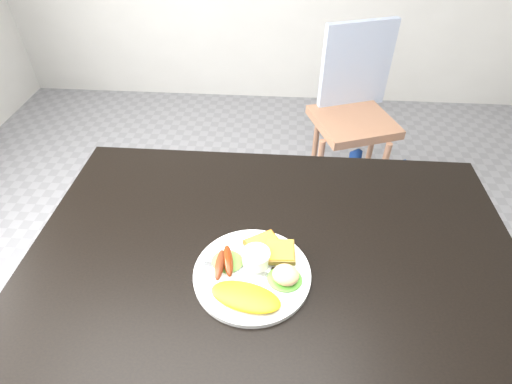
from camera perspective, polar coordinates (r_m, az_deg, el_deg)
The scene contains 14 objects.
dining_table at distance 1.01m, azimuth 2.47°, elevation -8.97°, with size 1.20×0.80×0.04m, color black.
dining_chair at distance 2.09m, azimuth 13.69°, elevation 9.74°, with size 0.37×0.37×0.04m, color #A16E50.
person at distance 1.40m, azimuth 18.65°, elevation 4.03°, with size 0.51×0.34×1.40m, color navy.
plate at distance 0.94m, azimuth -0.56°, elevation -11.64°, with size 0.27×0.27×0.01m, color white.
lettuce_left at distance 0.95m, azimuth -4.12°, elevation -9.84°, with size 0.08×0.07×0.01m, color #51862E.
lettuce_right at distance 0.92m, azimuth 4.11°, elevation -12.28°, with size 0.08×0.07×0.01m, color #499731.
omelette at distance 0.88m, azimuth -1.48°, elevation -14.74°, with size 0.16×0.07×0.02m, color gold.
sausage_a at distance 0.92m, azimuth -5.21°, elevation -10.28°, with size 0.02×0.09×0.02m, color brown.
sausage_b at distance 0.93m, azimuth -3.99°, elevation -9.71°, with size 0.02×0.09×0.02m, color maroon.
ramekin at distance 0.93m, azimuth -0.01°, elevation -9.45°, with size 0.07×0.07×0.04m, color white.
toast_a at distance 0.97m, azimuth 1.29°, elevation -7.89°, with size 0.08×0.08×0.01m, color brown.
toast_b at distance 0.94m, azimuth 3.43°, elevation -8.53°, with size 0.07×0.07×0.01m, color olive.
potato_salad at distance 0.90m, azimuth 4.26°, elevation -11.70°, with size 0.06×0.06×0.03m, color #C6C087.
fork at distance 0.93m, azimuth -2.84°, elevation -11.01°, with size 0.16×0.01×0.00m, color #ADAFB7.
Camera 1 is at (0.01, -0.65, 1.50)m, focal length 28.00 mm.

